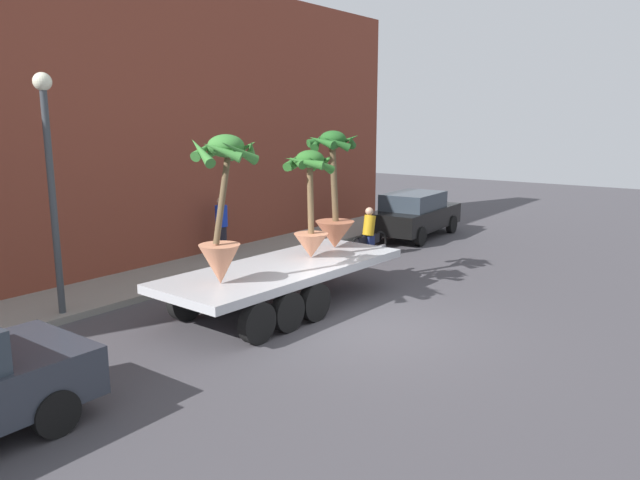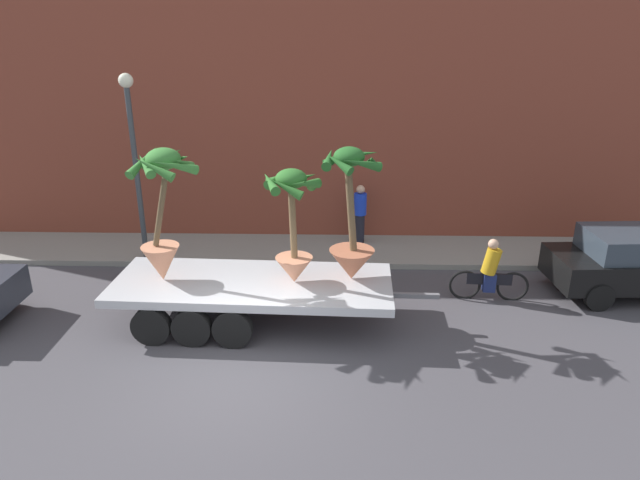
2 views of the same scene
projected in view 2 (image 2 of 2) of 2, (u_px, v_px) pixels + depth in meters
name	position (u px, v px, depth m)	size (l,w,h in m)	color
ground_plane	(237.00, 378.00, 10.38)	(60.00, 60.00, 0.00)	#423F44
sidewalk	(272.00, 250.00, 16.05)	(24.00, 2.20, 0.15)	gray
building_facade	(274.00, 102.00, 16.24)	(24.00, 1.20, 7.97)	brown
flatbed_trailer	(240.00, 290.00, 12.09)	(6.95, 2.48, 0.98)	#B7BABF
potted_palm_rear	(292.00, 225.00, 11.49)	(1.27, 1.23, 2.44)	tan
potted_palm_middle	(351.00, 227.00, 11.68)	(1.22, 1.37, 2.85)	#B26647
potted_palm_front	(162.00, 216.00, 11.53)	(1.47, 1.41, 2.84)	tan
cyclist	(490.00, 273.00, 13.12)	(1.84, 0.37, 1.54)	black
pedestrian_near_gate	(360.00, 213.00, 16.11)	(0.36, 0.36, 1.71)	black
street_lamp	(133.00, 145.00, 14.26)	(0.36, 0.36, 4.83)	#383D42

